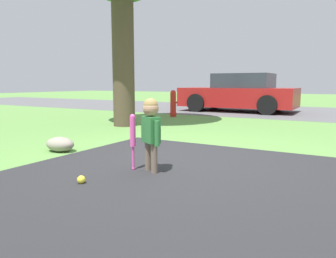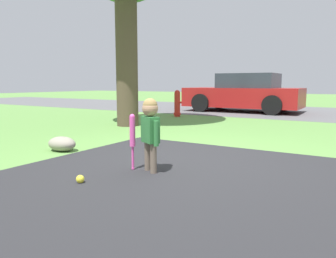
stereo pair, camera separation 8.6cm
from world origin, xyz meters
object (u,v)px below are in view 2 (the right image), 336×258
at_px(child, 150,125).
at_px(baseball_bat, 132,134).
at_px(fire_hydrant, 177,104).
at_px(parked_car, 244,94).
at_px(sports_ball, 80,179).

bearing_deg(child, baseball_bat, -142.66).
bearing_deg(baseball_bat, fire_hydrant, 114.96).
relative_size(child, fire_hydrant, 1.05).
bearing_deg(fire_hydrant, parked_car, 67.42).
bearing_deg(baseball_bat, parked_car, 99.91).
relative_size(baseball_bat, fire_hydrant, 0.82).
bearing_deg(baseball_bat, child, 8.41).
bearing_deg(sports_ball, parked_car, 98.28).
height_order(child, sports_ball, child).
height_order(sports_ball, fire_hydrant, fire_hydrant).
distance_m(fire_hydrant, parked_car, 3.12).
relative_size(baseball_bat, sports_ball, 7.84).
distance_m(child, parked_car, 8.86).
bearing_deg(fire_hydrant, baseball_bat, -65.04).
bearing_deg(child, sports_ball, -88.24).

